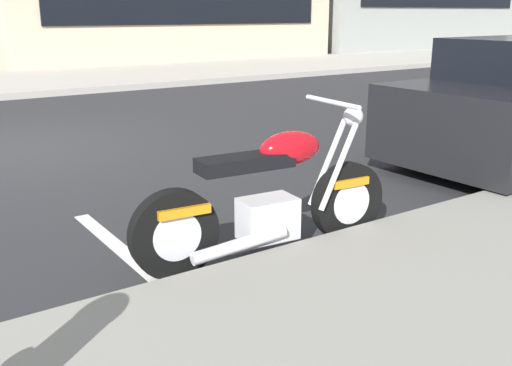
{
  "coord_description": "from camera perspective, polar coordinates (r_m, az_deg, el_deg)",
  "views": [
    {
      "loc": [
        -1.45,
        -7.81,
        1.71
      ],
      "look_at": [
        0.74,
        -4.61,
        0.57
      ],
      "focal_mm": 40.91,
      "sensor_mm": 36.0,
      "label": 1
    }
  ],
  "objects": [
    {
      "name": "sidewalk_far_curb",
      "position": [
        20.22,
        7.53,
        11.59
      ],
      "size": [
        120.0,
        5.0,
        0.14
      ],
      "primitive_type": "cube",
      "color": "#ADA89E",
      "rests_on": "ground"
    },
    {
      "name": "ground_plane",
      "position": [
        8.12,
        -23.4,
        2.88
      ],
      "size": [
        260.0,
        260.0,
        0.0
      ],
      "primitive_type": "plane",
      "color": "#28282B"
    },
    {
      "name": "parked_motorcycle",
      "position": [
        4.14,
        1.46,
        -1.74
      ],
      "size": [
        2.04,
        0.62,
        1.1
      ],
      "rotation": [
        0.0,
        0.0,
        -0.09
      ],
      "color": "black",
      "rests_on": "ground"
    },
    {
      "name": "parking_stall_stripe",
      "position": [
        4.34,
        -12.12,
        -7.14
      ],
      "size": [
        0.12,
        2.2,
        0.01
      ],
      "primitive_type": "cube",
      "color": "silver",
      "rests_on": "ground"
    }
  ]
}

